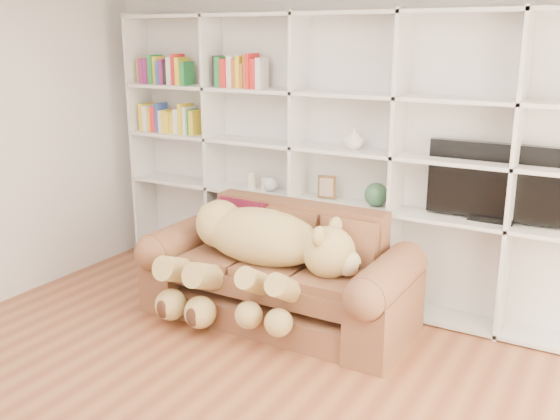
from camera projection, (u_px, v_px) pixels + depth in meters
The scene contains 12 objects.
wall_back at pixel (356, 141), 5.23m from camera, with size 5.00×0.02×2.70m, color silver.
bookshelf at pixel (323, 146), 5.25m from camera, with size 4.43×0.35×2.40m.
sofa at pixel (280, 278), 4.96m from camera, with size 2.13×0.92×0.89m.
teddy_bear at pixel (256, 250), 4.79m from camera, with size 1.50×0.85×0.87m.
throw_pillow at pixel (241, 225), 5.22m from camera, with size 0.43×0.14×0.43m, color maroon.
tv at pixel (495, 183), 4.60m from camera, with size 0.99×0.18×0.58m.
picture_frame at pixel (327, 187), 5.25m from camera, with size 0.16×0.03×0.19m, color #53391C.
green_vase at pixel (376, 195), 5.04m from camera, with size 0.19×0.19×0.19m, color #2B5436.
figurine_tall at pixel (251, 180), 5.63m from camera, with size 0.08×0.08×0.16m, color beige.
figurine_short at pixel (265, 184), 5.56m from camera, with size 0.07×0.07×0.12m, color beige.
snow_globe at pixel (271, 184), 5.53m from camera, with size 0.13×0.13×0.13m, color silver.
shelf_vase at pixel (354, 138), 5.03m from camera, with size 0.17×0.17×0.17m, color silver.
Camera 1 is at (2.05, -2.32, 2.19)m, focal length 40.00 mm.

